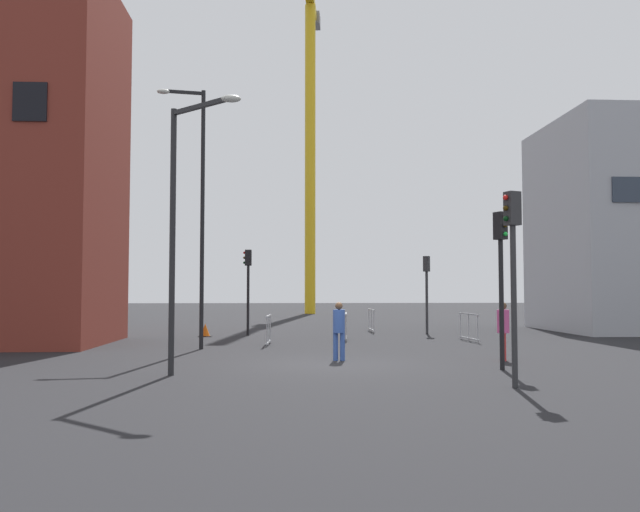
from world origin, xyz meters
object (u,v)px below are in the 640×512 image
(streetlamp_tall, at_px, (198,200))
(traffic_light_island, at_px, (513,256))
(traffic_light_verge, at_px, (427,281))
(traffic_light_near, at_px, (501,263))
(pedestrian_walking, at_px, (503,327))
(streetlamp_short, at_px, (182,210))
(construction_crane, at_px, (310,111))
(traffic_cone_orange, at_px, (205,331))
(pedestrian_waiting, at_px, (339,327))
(traffic_light_median, at_px, (248,278))

(streetlamp_tall, height_order, traffic_light_island, streetlamp_tall)
(streetlamp_tall, xyz_separation_m, traffic_light_verge, (9.42, 6.91, -2.68))
(traffic_light_near, relative_size, pedestrian_walking, 2.41)
(traffic_light_island, bearing_deg, pedestrian_walking, 73.41)
(streetlamp_short, bearing_deg, construction_crane, 83.36)
(traffic_light_island, relative_size, traffic_cone_orange, 7.23)
(construction_crane, relative_size, streetlamp_short, 4.32)
(pedestrian_waiting, bearing_deg, pedestrian_walking, -3.27)
(traffic_light_verge, xyz_separation_m, traffic_cone_orange, (-9.85, -1.02, -2.14))
(traffic_light_island, relative_size, pedestrian_waiting, 2.44)
(streetlamp_tall, relative_size, pedestrian_walking, 5.37)
(traffic_light_near, distance_m, traffic_light_median, 14.43)
(traffic_light_near, xyz_separation_m, pedestrian_waiting, (-3.92, 2.33, -1.71))
(streetlamp_tall, distance_m, traffic_light_median, 7.08)
(construction_crane, bearing_deg, pedestrian_walking, -83.51)
(traffic_cone_orange, bearing_deg, traffic_light_verge, 5.91)
(construction_crane, xyz_separation_m, streetlamp_tall, (-5.08, -31.96, -12.09))
(traffic_light_near, xyz_separation_m, traffic_cone_orange, (-8.86, 11.99, -2.42))
(traffic_light_near, bearing_deg, traffic_light_island, -104.36)
(traffic_cone_orange, bearing_deg, streetlamp_tall, -85.87)
(streetlamp_short, xyz_separation_m, traffic_light_verge, (8.86, 13.83, -1.47))
(streetlamp_short, height_order, traffic_cone_orange, streetlamp_short)
(construction_crane, bearing_deg, traffic_light_near, -84.96)
(traffic_light_island, distance_m, traffic_cone_orange, 17.17)
(streetlamp_tall, xyz_separation_m, pedestrian_walking, (9.18, -4.04, -4.13))
(traffic_light_island, xyz_separation_m, traffic_light_median, (-6.33, 15.52, -0.17))
(traffic_light_near, xyz_separation_m, traffic_light_verge, (0.98, 13.01, -0.27))
(traffic_light_median, bearing_deg, traffic_light_near, -60.60)
(traffic_light_median, height_order, pedestrian_walking, traffic_light_median)
(traffic_light_verge, distance_m, pedestrian_walking, 11.04)
(streetlamp_tall, distance_m, streetlamp_short, 7.05)
(pedestrian_walking, bearing_deg, traffic_light_median, 126.66)
(streetlamp_short, bearing_deg, traffic_cone_orange, 94.38)
(traffic_light_verge, xyz_separation_m, pedestrian_waiting, (-4.90, -10.68, -1.44))
(traffic_light_verge, bearing_deg, pedestrian_waiting, -114.66)
(streetlamp_tall, relative_size, traffic_light_island, 2.20)
(traffic_light_near, height_order, traffic_light_median, traffic_light_near)
(traffic_light_median, xyz_separation_m, traffic_light_verge, (8.06, 0.44, -0.15))
(construction_crane, relative_size, traffic_light_near, 6.88)
(construction_crane, bearing_deg, pedestrian_waiting, -90.91)
(streetlamp_short, height_order, traffic_light_island, streetlamp_short)
(construction_crane, distance_m, traffic_light_median, 29.62)
(construction_crane, bearing_deg, streetlamp_tall, -99.04)
(construction_crane, xyz_separation_m, traffic_cone_orange, (-5.51, -26.07, -16.92))
(streetlamp_short, xyz_separation_m, traffic_light_island, (7.13, -2.13, -1.15))
(streetlamp_short, distance_m, pedestrian_walking, 9.54)
(streetlamp_short, height_order, traffic_light_near, streetlamp_short)
(traffic_light_verge, distance_m, pedestrian_waiting, 11.84)
(traffic_light_verge, relative_size, pedestrian_walking, 2.14)
(pedestrian_walking, bearing_deg, traffic_light_verge, 88.72)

